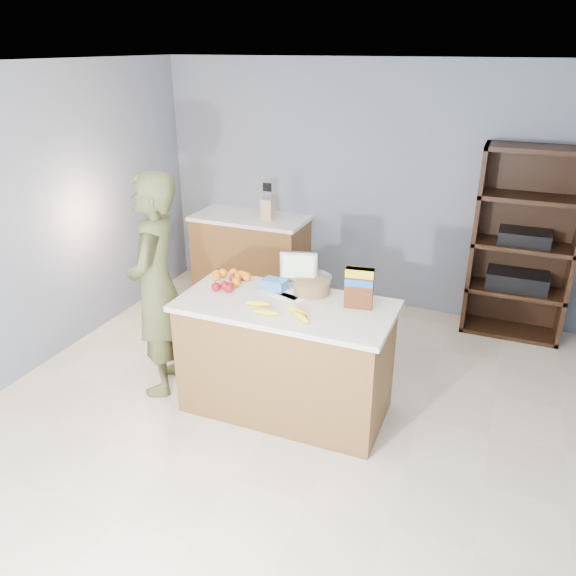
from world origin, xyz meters
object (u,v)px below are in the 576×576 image
at_px(shelving_unit, 522,247).
at_px(cereal_box, 359,285).
at_px(counter_peninsula, 285,362).
at_px(tv, 299,268).
at_px(person, 156,286).

height_order(shelving_unit, cereal_box, shelving_unit).
height_order(counter_peninsula, tv, tv).
relative_size(person, cereal_box, 6.04).
relative_size(shelving_unit, person, 1.01).
xyz_separation_m(person, cereal_box, (1.55, 0.21, 0.18)).
height_order(counter_peninsula, person, person).
bearing_deg(person, tv, 91.13).
xyz_separation_m(shelving_unit, cereal_box, (-1.05, -1.92, 0.21)).
height_order(counter_peninsula, cereal_box, cereal_box).
bearing_deg(tv, counter_peninsula, -86.48).
bearing_deg(tv, shelving_unit, 47.95).
height_order(shelving_unit, person, shelving_unit).
distance_m(shelving_unit, tv, 2.35).
bearing_deg(cereal_box, person, -172.46).
relative_size(shelving_unit, cereal_box, 6.11).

